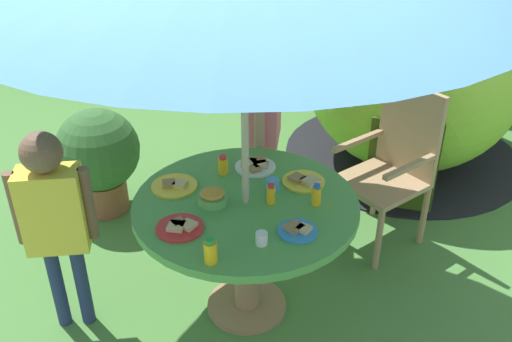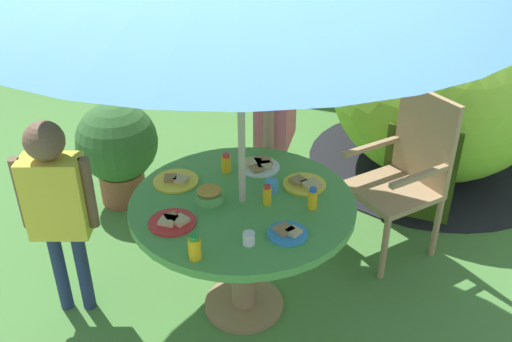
{
  "view_description": "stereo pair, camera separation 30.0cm",
  "coord_description": "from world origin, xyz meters",
  "px_view_note": "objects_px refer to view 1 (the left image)",
  "views": [
    {
      "loc": [
        0.64,
        -2.35,
        2.34
      ],
      "look_at": [
        0.02,
        0.16,
        0.82
      ],
      "focal_mm": 39.99,
      "sensor_mm": 36.0,
      "label": 1
    },
    {
      "loc": [
        0.93,
        -2.26,
        2.34
      ],
      "look_at": [
        0.02,
        0.16,
        0.82
      ],
      "focal_mm": 39.99,
      "sensor_mm": 36.0,
      "label": 2
    }
  ],
  "objects_px": {
    "juice_bottle_far_right": "(316,195)",
    "cup_far": "(273,185)",
    "cup_near": "(262,238)",
    "child_in_pink_shirt": "(263,102)",
    "plate_far_left": "(298,230)",
    "plate_near_right": "(174,185)",
    "juice_bottle_center_front": "(223,165)",
    "plate_front_edge": "(180,227)",
    "child_in_yellow_shirt": "(54,210)",
    "plate_mid_right": "(304,181)",
    "potted_plant": "(99,155)",
    "wooden_chair": "(394,161)",
    "garden_table": "(246,223)",
    "dome_tent": "(413,72)",
    "snack_bowl": "(213,197)",
    "plate_back_edge": "(255,165)",
    "juice_bottle_center_back": "(271,194)",
    "juice_bottle_near_left": "(211,251)"
  },
  "relations": [
    {
      "from": "wooden_chair",
      "to": "potted_plant",
      "type": "bearing_deg",
      "value": -136.08
    },
    {
      "from": "juice_bottle_center_back",
      "to": "cup_far",
      "type": "xyz_separation_m",
      "value": [
        -0.02,
        0.12,
        -0.02
      ]
    },
    {
      "from": "dome_tent",
      "to": "juice_bottle_far_right",
      "type": "distance_m",
      "value": 2.08
    },
    {
      "from": "juice_bottle_center_back",
      "to": "cup_far",
      "type": "relative_size",
      "value": 1.56
    },
    {
      "from": "snack_bowl",
      "to": "plate_back_edge",
      "type": "distance_m",
      "value": 0.42
    },
    {
      "from": "plate_near_right",
      "to": "juice_bottle_center_front",
      "type": "bearing_deg",
      "value": 43.47
    },
    {
      "from": "wooden_chair",
      "to": "juice_bottle_center_back",
      "type": "xyz_separation_m",
      "value": [
        -0.6,
        -0.89,
        0.21
      ]
    },
    {
      "from": "juice_bottle_near_left",
      "to": "cup_near",
      "type": "height_order",
      "value": "juice_bottle_near_left"
    },
    {
      "from": "dome_tent",
      "to": "juice_bottle_center_front",
      "type": "bearing_deg",
      "value": -117.49
    },
    {
      "from": "snack_bowl",
      "to": "juice_bottle_center_back",
      "type": "height_order",
      "value": "juice_bottle_center_back"
    },
    {
      "from": "plate_mid_right",
      "to": "plate_front_edge",
      "type": "distance_m",
      "value": 0.75
    },
    {
      "from": "wooden_chair",
      "to": "plate_front_edge",
      "type": "relative_size",
      "value": 4.54
    },
    {
      "from": "plate_back_edge",
      "to": "cup_near",
      "type": "height_order",
      "value": "cup_near"
    },
    {
      "from": "plate_front_edge",
      "to": "juice_bottle_center_front",
      "type": "bearing_deg",
      "value": 84.97
    },
    {
      "from": "plate_far_left",
      "to": "juice_bottle_far_right",
      "type": "bearing_deg",
      "value": 79.32
    },
    {
      "from": "garden_table",
      "to": "juice_bottle_center_front",
      "type": "height_order",
      "value": "juice_bottle_center_front"
    },
    {
      "from": "plate_back_edge",
      "to": "juice_bottle_center_back",
      "type": "relative_size",
      "value": 2.07
    },
    {
      "from": "child_in_pink_shirt",
      "to": "juice_bottle_far_right",
      "type": "bearing_deg",
      "value": 23.27
    },
    {
      "from": "plate_near_right",
      "to": "juice_bottle_center_back",
      "type": "distance_m",
      "value": 0.54
    },
    {
      "from": "child_in_pink_shirt",
      "to": "child_in_yellow_shirt",
      "type": "distance_m",
      "value": 1.42
    },
    {
      "from": "juice_bottle_center_back",
      "to": "cup_far",
      "type": "distance_m",
      "value": 0.12
    },
    {
      "from": "plate_far_left",
      "to": "plate_back_edge",
      "type": "bearing_deg",
      "value": 122.34
    },
    {
      "from": "child_in_yellow_shirt",
      "to": "plate_near_right",
      "type": "relative_size",
      "value": 4.78
    },
    {
      "from": "plate_far_left",
      "to": "child_in_yellow_shirt",
      "type": "bearing_deg",
      "value": -173.04
    },
    {
      "from": "cup_near",
      "to": "cup_far",
      "type": "distance_m",
      "value": 0.47
    },
    {
      "from": "potted_plant",
      "to": "wooden_chair",
      "type": "bearing_deg",
      "value": 5.21
    },
    {
      "from": "juice_bottle_far_right",
      "to": "cup_near",
      "type": "height_order",
      "value": "juice_bottle_far_right"
    },
    {
      "from": "snack_bowl",
      "to": "plate_far_left",
      "type": "relative_size",
      "value": 0.77
    },
    {
      "from": "plate_mid_right",
      "to": "juice_bottle_far_right",
      "type": "distance_m",
      "value": 0.22
    },
    {
      "from": "juice_bottle_far_right",
      "to": "cup_far",
      "type": "bearing_deg",
      "value": 162.22
    },
    {
      "from": "garden_table",
      "to": "snack_bowl",
      "type": "height_order",
      "value": "snack_bowl"
    },
    {
      "from": "child_in_yellow_shirt",
      "to": "plate_mid_right",
      "type": "xyz_separation_m",
      "value": [
        1.15,
        0.59,
        -0.01
      ]
    },
    {
      "from": "plate_near_right",
      "to": "child_in_yellow_shirt",
      "type": "bearing_deg",
      "value": -141.91
    },
    {
      "from": "juice_bottle_far_right",
      "to": "plate_far_left",
      "type": "bearing_deg",
      "value": -100.68
    },
    {
      "from": "cup_near",
      "to": "juice_bottle_center_back",
      "type": "bearing_deg",
      "value": 95.69
    },
    {
      "from": "plate_back_edge",
      "to": "juice_bottle_far_right",
      "type": "xyz_separation_m",
      "value": [
        0.39,
        -0.29,
        0.04
      ]
    },
    {
      "from": "juice_bottle_near_left",
      "to": "juice_bottle_center_front",
      "type": "relative_size",
      "value": 1.12
    },
    {
      "from": "wooden_chair",
      "to": "dome_tent",
      "type": "bearing_deg",
      "value": 124.7
    },
    {
      "from": "child_in_pink_shirt",
      "to": "cup_far",
      "type": "distance_m",
      "value": 0.75
    },
    {
      "from": "dome_tent",
      "to": "juice_bottle_near_left",
      "type": "distance_m",
      "value": 2.73
    },
    {
      "from": "plate_far_left",
      "to": "cup_near",
      "type": "height_order",
      "value": "cup_near"
    },
    {
      "from": "plate_front_edge",
      "to": "cup_far",
      "type": "distance_m",
      "value": 0.57
    },
    {
      "from": "plate_near_right",
      "to": "cup_far",
      "type": "relative_size",
      "value": 3.46
    },
    {
      "from": "child_in_yellow_shirt",
      "to": "juice_bottle_center_back",
      "type": "distance_m",
      "value": 1.08
    },
    {
      "from": "garden_table",
      "to": "snack_bowl",
      "type": "bearing_deg",
      "value": -159.81
    },
    {
      "from": "plate_front_edge",
      "to": "plate_mid_right",
      "type": "bearing_deg",
      "value": 48.21
    },
    {
      "from": "child_in_pink_shirt",
      "to": "plate_far_left",
      "type": "relative_size",
      "value": 7.46
    },
    {
      "from": "garden_table",
      "to": "dome_tent",
      "type": "relative_size",
      "value": 0.58
    },
    {
      "from": "plate_mid_right",
      "to": "cup_far",
      "type": "height_order",
      "value": "cup_far"
    },
    {
      "from": "child_in_yellow_shirt",
      "to": "juice_bottle_center_front",
      "type": "xyz_separation_m",
      "value": [
        0.7,
        0.58,
        0.03
      ]
    }
  ]
}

